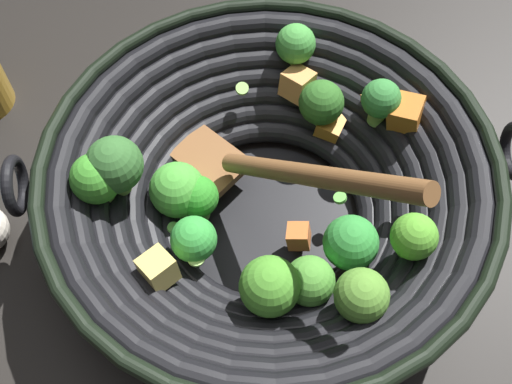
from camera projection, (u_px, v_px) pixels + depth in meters
ground_plane at (268, 223)px, 0.65m from camera, size 4.00×4.00×0.00m
wok at (268, 189)px, 0.59m from camera, size 0.42×0.43×0.22m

